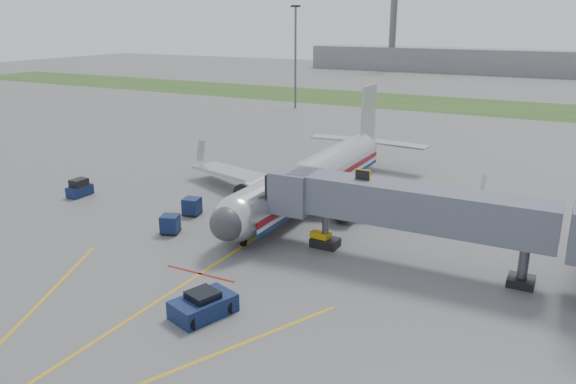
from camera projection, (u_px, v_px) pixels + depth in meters
The scene contains 16 objects.
ground at pixel (230, 254), 44.45m from camera, with size 400.00×400.00×0.00m, color #565659.
grass_strip at pixel (462, 105), 120.49m from camera, with size 300.00×25.00×0.01m, color #2D4C1E.
apron_markings at pixel (170, 293), 38.19m from camera, with size 21.52×50.00×0.01m.
airliner at pixel (313, 176), 56.55m from camera, with size 32.10×35.67×10.25m.
jet_bridge at pixel (411, 207), 41.62m from camera, with size 25.30×4.00×6.90m.
light_mast_left at pixel (295, 55), 113.76m from camera, with size 2.00×0.44×20.40m.
distant_terminal at pixel (481, 61), 191.36m from camera, with size 120.00×14.00×8.00m, color slate.
control_tower at pixel (393, 20), 196.54m from camera, with size 4.00×4.00×30.00m.
pushback_tug at pixel (203, 305), 35.17m from camera, with size 3.50×4.46×1.63m.
baggage_tug at pixel (80, 188), 58.83m from camera, with size 1.39×2.64×1.84m.
baggage_cart_a at pixel (192, 206), 53.12m from camera, with size 1.82×1.82×1.66m.
baggage_cart_b at pixel (170, 224), 48.58m from camera, with size 1.96×1.96×1.64m.
baggage_cart_c at pixel (232, 219), 49.58m from camera, with size 1.94×1.94×1.79m.
belt_loader at pixel (294, 190), 58.95m from camera, with size 2.58×5.13×2.42m.
ground_power_cart at pixel (321, 239), 46.04m from camera, with size 1.58×1.11×1.21m.
ramp_worker at pixel (222, 209), 52.44m from camera, with size 0.63×0.41×1.72m, color #A9E61B.
Camera 1 is at (23.17, -34.12, 17.89)m, focal length 35.00 mm.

